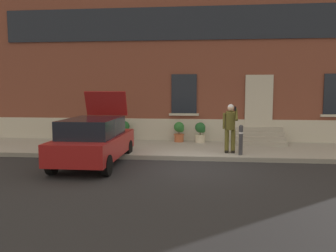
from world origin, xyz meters
TOP-DOWN VIEW (x-y plane):
  - ground_plane at (0.00, 0.00)m, footprint 80.00×80.00m
  - sidewalk at (0.00, 2.80)m, footprint 24.00×3.60m
  - curb_edge at (0.00, 0.94)m, footprint 24.00×0.12m
  - building_facade at (0.01, 5.29)m, footprint 24.00×1.52m
  - entrance_stoop at (2.77, 4.12)m, footprint 1.99×1.28m
  - hatchback_car_red at (-3.01, -0.04)m, footprint 1.81×4.07m
  - bollard_near_person at (1.73, 1.35)m, footprint 0.15×0.15m
  - bollard_far_left at (-2.50, 1.35)m, footprint 0.15×0.15m
  - person_on_phone at (1.38, 1.65)m, footprint 0.51×0.50m
  - planter_olive at (-5.41, 3.94)m, footprint 0.44×0.44m
  - planter_charcoal at (-3.01, 4.24)m, footprint 0.44×0.44m
  - planter_terracotta at (-0.60, 4.14)m, footprint 0.44×0.44m
  - planter_cream at (0.31, 4.02)m, footprint 0.44×0.44m

SIDE VIEW (x-z plane):
  - ground_plane at x=0.00m, z-range 0.00..0.00m
  - sidewalk at x=0.00m, z-range 0.00..0.15m
  - curb_edge at x=0.00m, z-range 0.00..0.15m
  - entrance_stoop at x=2.77m, z-range 0.07..0.71m
  - planter_olive at x=-5.41m, z-range 0.18..1.04m
  - planter_charcoal at x=-3.01m, z-range 0.18..1.04m
  - planter_terracotta at x=-0.60m, z-range 0.18..1.04m
  - planter_cream at x=0.31m, z-range 0.18..1.04m
  - bollard_near_person at x=1.73m, z-range 0.19..1.24m
  - bollard_far_left at x=-2.50m, z-range 0.19..1.24m
  - hatchback_car_red at x=-3.01m, z-range -0.37..1.97m
  - person_on_phone at x=1.38m, z-range 0.28..2.02m
  - building_facade at x=0.01m, z-range -0.02..7.48m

